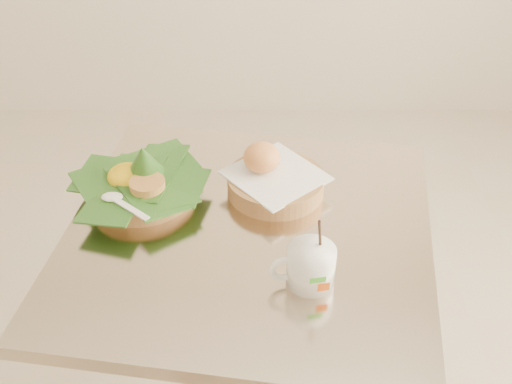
{
  "coord_description": "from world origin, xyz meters",
  "views": [
    {
      "loc": [
        0.21,
        -0.95,
        1.55
      ],
      "look_at": [
        0.21,
        0.03,
        0.82
      ],
      "focal_mm": 45.0,
      "sensor_mm": 36.0,
      "label": 1
    }
  ],
  "objects_px": {
    "cafe_table": "(249,307)",
    "coffee_mug": "(310,265)",
    "rice_basket": "(140,181)",
    "bread_basket": "(273,179)"
  },
  "relations": [
    {
      "from": "rice_basket",
      "to": "coffee_mug",
      "type": "bearing_deg",
      "value": -37.61
    },
    {
      "from": "cafe_table",
      "to": "bread_basket",
      "type": "xyz_separation_m",
      "value": [
        0.05,
        0.12,
        0.25
      ]
    },
    {
      "from": "cafe_table",
      "to": "coffee_mug",
      "type": "relative_size",
      "value": 5.44
    },
    {
      "from": "cafe_table",
      "to": "bread_basket",
      "type": "height_order",
      "value": "bread_basket"
    },
    {
      "from": "cafe_table",
      "to": "coffee_mug",
      "type": "height_order",
      "value": "coffee_mug"
    },
    {
      "from": "rice_basket",
      "to": "bread_basket",
      "type": "height_order",
      "value": "rice_basket"
    },
    {
      "from": "bread_basket",
      "to": "coffee_mug",
      "type": "height_order",
      "value": "coffee_mug"
    },
    {
      "from": "cafe_table",
      "to": "coffee_mug",
      "type": "xyz_separation_m",
      "value": [
        0.11,
        -0.15,
        0.26
      ]
    },
    {
      "from": "rice_basket",
      "to": "coffee_mug",
      "type": "distance_m",
      "value": 0.42
    },
    {
      "from": "rice_basket",
      "to": "bread_basket",
      "type": "distance_m",
      "value": 0.27
    }
  ]
}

